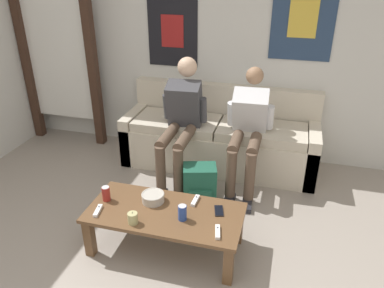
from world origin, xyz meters
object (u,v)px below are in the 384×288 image
(game_controller_far_center, at_px, (218,232))
(cell_phone, at_px, (219,211))
(ceramic_bowl, at_px, (153,197))
(person_seated_adult, at_px, (181,117))
(person_seated_teen, at_px, (248,126))
(coffee_table, at_px, (165,217))
(drink_can_red, at_px, (106,194))
(game_controller_near_left, at_px, (195,201))
(game_controller_near_right, at_px, (98,211))
(backpack, at_px, (200,186))
(couch, at_px, (220,139))
(drink_can_blue, at_px, (182,213))
(pillar_candle, at_px, (133,218))

(game_controller_far_center, xyz_separation_m, cell_phone, (-0.04, 0.26, -0.01))
(ceramic_bowl, bearing_deg, person_seated_adult, 93.88)
(person_seated_teen, bearing_deg, coffee_table, -111.93)
(drink_can_red, bearing_deg, game_controller_far_center, -9.76)
(person_seated_adult, distance_m, game_controller_near_left, 1.07)
(person_seated_adult, height_order, person_seated_teen, person_seated_adult)
(ceramic_bowl, bearing_deg, cell_phone, 1.20)
(game_controller_far_center, bearing_deg, person_seated_adult, 117.27)
(person_seated_adult, distance_m, ceramic_bowl, 1.06)
(drink_can_red, xyz_separation_m, game_controller_near_left, (0.70, 0.17, -0.05))
(person_seated_teen, distance_m, game_controller_near_right, 1.66)
(person_seated_teen, distance_m, ceramic_bowl, 1.26)
(backpack, height_order, game_controller_near_right, game_controller_near_right)
(couch, relative_size, cell_phone, 14.26)
(couch, xyz_separation_m, game_controller_near_right, (-0.63, -1.65, 0.07))
(drink_can_red, bearing_deg, person_seated_adult, 74.60)
(game_controller_far_center, distance_m, cell_phone, 0.26)
(person_seated_teen, distance_m, cell_phone, 1.10)
(drink_can_red, bearing_deg, game_controller_near_left, 13.30)
(person_seated_adult, bearing_deg, cell_phone, -58.89)
(person_seated_teen, bearing_deg, drink_can_blue, -104.19)
(drink_can_red, relative_size, game_controller_near_left, 0.85)
(game_controller_far_center, bearing_deg, drink_can_red, 170.24)
(drink_can_blue, distance_m, game_controller_near_right, 0.67)
(drink_can_blue, height_order, cell_phone, drink_can_blue)
(game_controller_near_left, height_order, game_controller_near_right, same)
(couch, distance_m, cell_phone, 1.42)
(coffee_table, xyz_separation_m, game_controller_near_right, (-0.50, -0.15, 0.07))
(coffee_table, height_order, game_controller_near_left, game_controller_near_left)
(pillar_candle, relative_size, game_controller_far_center, 0.68)
(backpack, xyz_separation_m, drink_can_blue, (0.06, -0.75, 0.24))
(coffee_table, xyz_separation_m, game_controller_far_center, (0.45, -0.15, 0.07))
(game_controller_near_left, bearing_deg, person_seated_teen, 74.38)
(coffee_table, xyz_separation_m, drink_can_red, (-0.51, 0.02, 0.12))
(cell_phone, bearing_deg, pillar_candle, -152.21)
(game_controller_near_left, xyz_separation_m, game_controller_near_right, (-0.70, -0.33, 0.00))
(person_seated_teen, relative_size, ceramic_bowl, 6.23)
(pillar_candle, height_order, drink_can_blue, drink_can_blue)
(drink_can_red, bearing_deg, pillar_candle, -33.74)
(coffee_table, height_order, game_controller_far_center, game_controller_far_center)
(backpack, relative_size, game_controller_far_center, 2.62)
(ceramic_bowl, height_order, drink_can_blue, drink_can_blue)
(couch, distance_m, person_seated_teen, 0.59)
(couch, distance_m, drink_can_red, 1.62)
(cell_phone, bearing_deg, backpack, 117.37)
(person_seated_teen, height_order, game_controller_near_left, person_seated_teen)
(couch, bearing_deg, backpack, -91.83)
(cell_phone, bearing_deg, game_controller_near_right, -164.16)
(game_controller_near_left, bearing_deg, ceramic_bowl, -165.51)
(game_controller_near_left, bearing_deg, coffee_table, -136.58)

